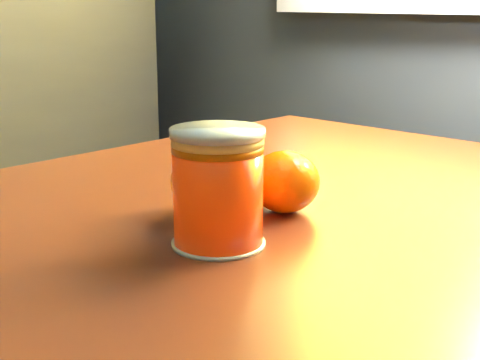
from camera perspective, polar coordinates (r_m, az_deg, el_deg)
table at (r=0.61m, az=0.04°, el=-11.05°), size 0.99×0.77×0.68m
juice_glass at (r=0.50m, az=-1.89°, el=-0.72°), size 0.07×0.07×0.09m
orange_front at (r=0.57m, az=-2.37°, el=-0.07°), size 0.09×0.09×0.06m
orange_back at (r=0.59m, az=3.83°, el=-0.14°), size 0.06×0.06×0.05m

